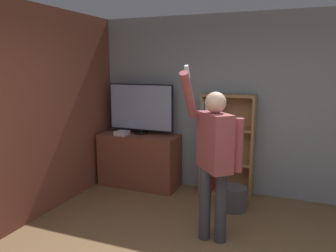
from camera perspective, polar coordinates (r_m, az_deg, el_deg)
wall_back at (r=5.04m, az=12.63°, el=3.49°), size 6.49×0.09×2.70m
wall_side_brick at (r=4.76m, az=-18.55°, el=2.77°), size 0.06×4.23×2.70m
tv_ledge at (r=5.37m, az=-4.99°, el=-5.96°), size 1.27×0.54×0.85m
television at (r=5.26m, az=-4.76°, el=3.08°), size 1.10×0.22×0.81m
game_console at (r=5.26m, az=-8.04°, el=-1.23°), size 0.19×0.21×0.07m
bookshelf at (r=5.01m, az=9.36°, el=-3.24°), size 0.79×0.28×1.53m
person at (r=3.57m, az=8.03°, el=-4.57°), size 0.61×0.57×1.95m
waste_bin at (r=4.66m, az=11.40°, el=-12.25°), size 0.34×0.34×0.32m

